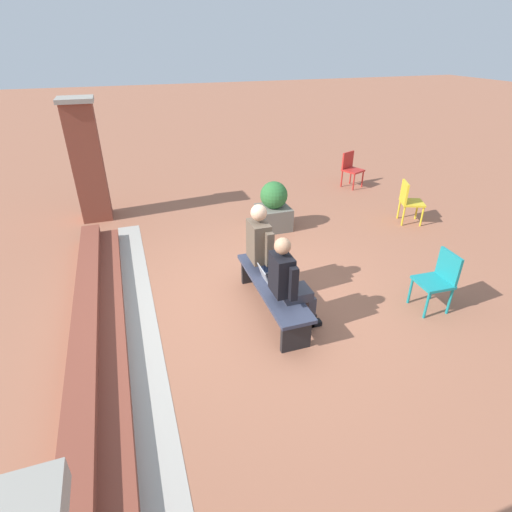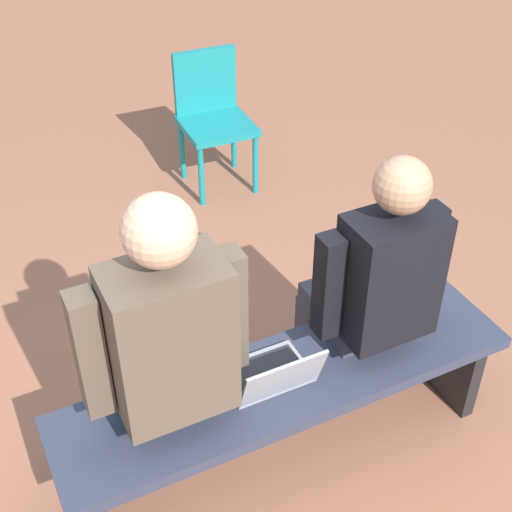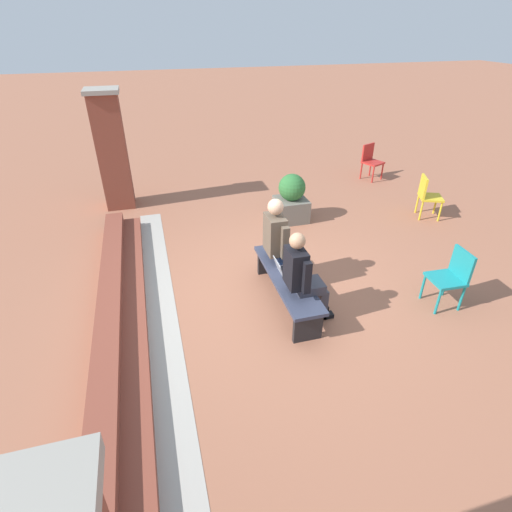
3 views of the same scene
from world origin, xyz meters
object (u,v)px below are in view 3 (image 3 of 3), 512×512
at_px(person_student, 303,275).
at_px(plastic_chair_far_right, 371,159).
at_px(bench, 287,281).
at_px(laptop, 285,270).
at_px(plastic_chair_mid_courtyard, 427,194).
at_px(person_adult, 282,241).
at_px(planter, 291,199).
at_px(plastic_chair_near_bench_left, 452,275).

height_order(person_student, plastic_chair_far_right, person_student).
relative_size(bench, plastic_chair_far_right, 2.14).
distance_m(laptop, plastic_chair_mid_courtyard, 4.08).
height_order(person_adult, planter, person_adult).
height_order(plastic_chair_far_right, planter, planter).
bearing_deg(plastic_chair_near_bench_left, person_student, 83.39).
relative_size(person_adult, plastic_chair_mid_courtyard, 1.66).
relative_size(person_student, plastic_chair_far_right, 1.55).
bearing_deg(plastic_chair_far_right, plastic_chair_near_bench_left, 162.66).
xyz_separation_m(person_adult, plastic_chair_mid_courtyard, (1.49, -3.54, -0.26)).
xyz_separation_m(bench, plastic_chair_far_right, (4.26, -3.67, 0.13)).
xyz_separation_m(person_adult, plastic_chair_far_right, (3.81, -3.60, -0.26)).
xyz_separation_m(person_student, plastic_chair_near_bench_left, (-0.24, -2.08, -0.22)).
bearing_deg(plastic_chair_near_bench_left, plastic_chair_far_right, -17.34).
bearing_deg(plastic_chair_near_bench_left, person_adult, 62.46).
distance_m(laptop, plastic_chair_far_right, 5.58).
bearing_deg(plastic_chair_near_bench_left, plastic_chair_mid_courtyard, -29.72).
distance_m(plastic_chair_near_bench_left, plastic_chair_far_right, 5.12).
height_order(bench, planter, planter).
bearing_deg(plastic_chair_far_right, plastic_chair_mid_courtyard, 178.53).
distance_m(bench, laptop, 0.16).
relative_size(person_student, plastic_chair_mid_courtyard, 1.55).
distance_m(bench, plastic_chair_mid_courtyard, 4.10).
relative_size(plastic_chair_mid_courtyard, plastic_chair_far_right, 1.00).
bearing_deg(bench, plastic_chair_near_bench_left, -106.29).
relative_size(plastic_chair_near_bench_left, planter, 0.89).
distance_m(person_adult, planter, 2.28).
height_order(bench, laptop, laptop).
relative_size(person_adult, laptop, 4.35).
height_order(bench, plastic_chair_far_right, plastic_chair_far_right).
bearing_deg(person_student, person_adult, -0.36).
xyz_separation_m(bench, planter, (2.52, -0.98, 0.08)).
bearing_deg(laptop, plastic_chair_near_bench_left, -107.99).
distance_m(plastic_chair_far_right, planter, 3.21).
distance_m(bench, person_student, 0.52).
xyz_separation_m(person_student, person_adult, (0.84, -0.01, 0.04)).
xyz_separation_m(bench, person_student, (-0.39, -0.06, 0.35)).
relative_size(laptop, plastic_chair_far_right, 0.38).
bearing_deg(person_adult, bench, 171.22).
distance_m(person_adult, plastic_chair_near_bench_left, 2.35).
distance_m(person_student, plastic_chair_mid_courtyard, 4.25).
bearing_deg(laptop, bench, -170.68).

